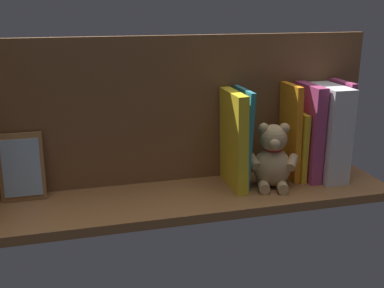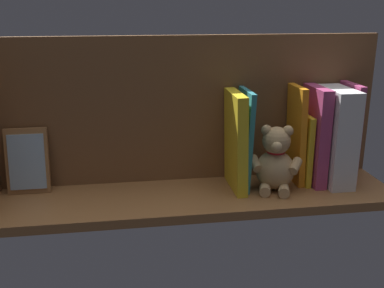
% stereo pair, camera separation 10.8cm
% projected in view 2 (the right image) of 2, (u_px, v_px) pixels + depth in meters
% --- Properties ---
extents(ground_plane, '(0.99, 0.25, 0.02)m').
position_uv_depth(ground_plane, '(192.00, 197.00, 1.12)').
color(ground_plane, brown).
extents(shelf_back_panel, '(0.99, 0.02, 0.37)m').
position_uv_depth(shelf_back_panel, '(186.00, 110.00, 1.16)').
color(shelf_back_panel, brown).
rests_on(shelf_back_panel, ground_plane).
extents(book_0, '(0.02, 0.11, 0.25)m').
position_uv_depth(book_0, '(348.00, 132.00, 1.17)').
color(book_0, '#B23F72').
rests_on(book_0, ground_plane).
extents(dictionary_thick_white, '(0.06, 0.14, 0.24)m').
position_uv_depth(dictionary_thick_white, '(335.00, 136.00, 1.15)').
color(dictionary_thick_white, silver).
rests_on(dictionary_thick_white, ground_plane).
extents(book_1, '(0.03, 0.12, 0.25)m').
position_uv_depth(book_1, '(315.00, 136.00, 1.15)').
color(book_1, '#B23F72').
rests_on(book_1, ground_plane).
extents(book_2, '(0.01, 0.11, 0.18)m').
position_uv_depth(book_2, '(303.00, 148.00, 1.17)').
color(book_2, yellow).
rests_on(book_2, ground_plane).
extents(book_3, '(0.02, 0.10, 0.25)m').
position_uv_depth(book_3, '(296.00, 135.00, 1.16)').
color(book_3, orange).
rests_on(book_3, ground_plane).
extents(teddy_bear, '(0.13, 0.12, 0.16)m').
position_uv_depth(teddy_bear, '(275.00, 162.00, 1.12)').
color(teddy_bear, tan).
rests_on(teddy_bear, ground_plane).
extents(book_4, '(0.02, 0.12, 0.24)m').
position_uv_depth(book_4, '(244.00, 139.00, 1.13)').
color(book_4, teal).
rests_on(book_4, ground_plane).
extents(book_5, '(0.03, 0.14, 0.24)m').
position_uv_depth(book_5, '(236.00, 141.00, 1.12)').
color(book_5, yellow).
rests_on(book_5, ground_plane).
extents(picture_frame_leaning, '(0.10, 0.04, 0.16)m').
position_uv_depth(picture_frame_leaning, '(27.00, 161.00, 1.10)').
color(picture_frame_leaning, '#9E6B3D').
rests_on(picture_frame_leaning, ground_plane).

